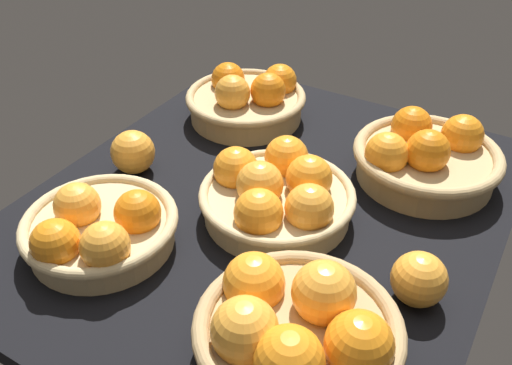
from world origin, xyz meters
TOP-DOWN VIEW (x-y plane):
  - market_tray at (0.00, 0.00)cm, footprint 84.00×72.00cm
  - basket_near_left at (-22.96, -17.45)cm, footprint 24.14×24.14cm
  - basket_far_left at (-20.36, 19.62)cm, footprint 25.20×25.20cm
  - basket_center at (1.66, 2.82)cm, footprint 24.59×24.59cm
  - basket_near_right at (21.58, -15.71)cm, footprint 23.04×23.04cm
  - basket_far_right at (23.89, 17.65)cm, footprint 25.15×25.15cm
  - loose_orange_front_gap at (7.89, 27.47)cm, footprint 7.44×7.44cm
  - loose_orange_back_gap at (3.64, -24.68)cm, footprint 7.70×7.70cm

SIDE VIEW (x-z plane):
  - market_tray at x=0.00cm, z-range 0.00..3.00cm
  - basket_near_right at x=21.58cm, z-range 2.02..11.39cm
  - loose_orange_front_gap at x=7.89cm, z-range 3.00..10.44cm
  - loose_orange_back_gap at x=3.64cm, z-range 3.00..10.70cm
  - basket_center at x=1.66cm, z-range 2.06..12.09cm
  - basket_near_left at x=-22.96cm, z-range 1.79..12.42cm
  - basket_far_left at x=-20.36cm, z-range 1.80..12.74cm
  - basket_far_right at x=23.89cm, z-range 1.86..13.01cm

